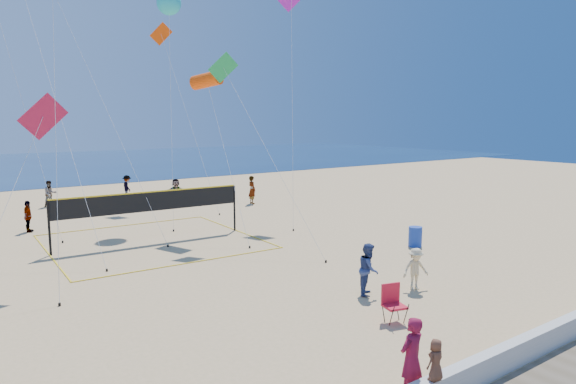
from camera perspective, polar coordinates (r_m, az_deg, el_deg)
ground at (r=14.21m, az=9.29°, el=-15.82°), size 120.00×120.00×0.00m
ocean at (r=71.96m, az=-28.16°, el=2.57°), size 140.00×50.00×0.03m
seawall at (r=12.36m, az=19.71°, el=-18.48°), size 32.00×0.30×0.60m
woman at (r=11.33m, az=13.55°, el=-17.53°), size 0.67×0.47×1.75m
toddler at (r=11.04m, az=16.09°, el=-17.50°), size 0.43×0.29×0.85m
bystander_a at (r=17.23m, az=8.95°, el=-8.45°), size 1.06×1.04×1.72m
bystander_b at (r=18.07m, az=13.99°, el=-8.29°), size 1.05×0.81×1.43m
far_person_0 at (r=29.38m, az=-26.93°, el=-2.44°), size 0.75×1.03×1.63m
far_person_1 at (r=35.01m, az=-12.33°, el=-0.03°), size 1.74×0.82×1.81m
far_person_2 at (r=35.03m, az=-4.02°, el=0.23°), size 0.51×0.73×1.92m
far_person_3 at (r=37.27m, az=-24.92°, el=-0.18°), size 0.90×0.73×1.73m
far_person_4 at (r=39.22m, az=-17.45°, el=0.55°), size 0.68×1.12×1.69m
camp_chair at (r=15.21m, az=11.56°, el=-11.75°), size 0.70×0.83×1.21m
trash_barrel at (r=24.06m, az=13.95°, el=-4.84°), size 0.74×0.74×0.91m
volleyball_net at (r=24.84m, az=-15.00°, el=-1.65°), size 9.28×9.14×2.41m
kite_2 at (r=26.85m, az=-9.03°, el=12.14°), size 1.36×5.67×8.16m
kite_3 at (r=19.86m, az=-25.85°, el=6.78°), size 4.11×3.81×6.66m
kite_4 at (r=24.96m, az=-6.54°, el=12.37°), size 1.60×7.03×8.92m
kite_5 at (r=31.91m, az=0.39°, el=19.58°), size 3.97×5.11×13.75m
kite_7 at (r=31.85m, az=-13.10°, el=19.80°), size 2.82×5.10×13.01m
kite_9 at (r=36.83m, az=-13.52°, el=15.54°), size 1.32×7.53×12.25m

